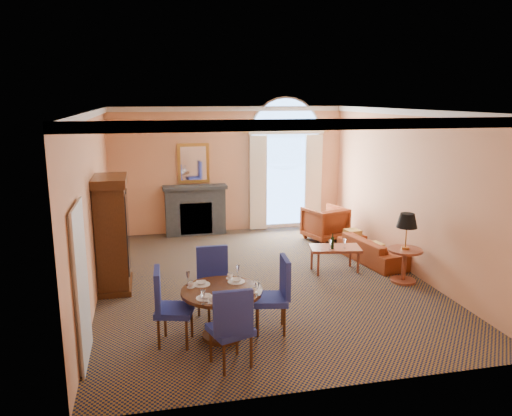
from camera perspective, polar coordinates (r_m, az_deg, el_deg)
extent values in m
plane|color=#101834|center=(9.68, 0.65, -8.17)|extent=(7.50, 7.50, 0.00)
cube|color=#E79E6E|center=(12.86, -3.15, 4.38)|extent=(6.00, 0.04, 3.20)
cube|color=#E79E6E|center=(9.05, -18.16, 0.29)|extent=(0.04, 7.50, 3.20)
cube|color=#E79E6E|center=(10.33, 17.10, 1.82)|extent=(0.04, 7.50, 3.20)
cube|color=silver|center=(9.06, 0.70, 11.13)|extent=(6.00, 7.50, 0.04)
cube|color=silver|center=(9.06, 0.70, 10.75)|extent=(6.00, 7.50, 0.12)
cube|color=silver|center=(6.91, -19.32, -8.48)|extent=(0.08, 0.90, 2.06)
cube|color=#3A4044|center=(12.74, -6.95, -0.35)|extent=(1.50, 0.40, 1.20)
cube|color=#3A4044|center=(12.58, -7.01, 2.46)|extent=(1.60, 0.46, 0.08)
cube|color=gold|center=(12.69, -7.17, 5.10)|extent=(0.80, 0.04, 1.00)
cube|color=white|center=(12.67, -7.16, 5.09)|extent=(0.64, 0.02, 0.84)
cube|color=silver|center=(13.22, 3.31, 3.07)|extent=(1.90, 0.04, 2.50)
cube|color=#86AEE1|center=(13.21, 3.33, 3.06)|extent=(1.70, 0.02, 2.30)
cylinder|color=silver|center=(13.08, 3.38, 8.48)|extent=(1.90, 0.04, 1.90)
cube|color=silver|center=(12.93, 0.25, 2.87)|extent=(0.45, 0.06, 2.45)
cube|color=silver|center=(13.33, 6.56, 3.08)|extent=(0.45, 0.06, 2.45)
cube|color=silver|center=(12.95, 3.54, 9.10)|extent=(2.00, 0.08, 0.30)
cube|color=#391D0D|center=(9.35, -16.08, -3.26)|extent=(0.53, 0.96, 1.91)
cube|color=#391D0D|center=(9.13, -16.47, 3.00)|extent=(0.59, 1.05, 0.15)
cube|color=#391D0D|center=(9.63, -15.75, -8.48)|extent=(0.59, 1.05, 0.10)
cylinder|color=#391D0D|center=(7.24, -3.95, -9.49)|extent=(1.17, 1.17, 0.05)
cylinder|color=#391D0D|center=(7.39, -3.90, -12.14)|extent=(0.16, 0.16, 0.69)
cylinder|color=#391D0D|center=(7.52, -3.87, -14.31)|extent=(0.58, 0.58, 0.06)
cylinder|color=white|center=(7.51, -2.26, -8.39)|extent=(0.26, 0.26, 0.01)
imported|color=white|center=(7.50, -2.26, -8.22)|extent=(0.15, 0.15, 0.04)
imported|color=white|center=(7.63, -3.00, -7.76)|extent=(0.09, 0.09, 0.07)
cylinder|color=white|center=(7.44, -6.27, -8.66)|extent=(0.26, 0.26, 0.01)
imported|color=white|center=(7.43, -6.28, -8.49)|extent=(0.15, 0.15, 0.04)
imported|color=white|center=(7.35, -7.48, -8.68)|extent=(0.09, 0.09, 0.07)
cylinder|color=white|center=(6.96, -5.78, -10.20)|extent=(0.26, 0.26, 0.01)
imported|color=white|center=(6.95, -5.79, -10.01)|extent=(0.15, 0.15, 0.04)
imported|color=white|center=(6.80, -5.03, -10.39)|extent=(0.09, 0.09, 0.07)
cylinder|color=white|center=(7.03, -1.48, -9.89)|extent=(0.26, 0.26, 0.01)
imported|color=white|center=(7.02, -1.48, -9.70)|extent=(0.15, 0.15, 0.04)
imported|color=white|center=(7.11, -0.31, -9.30)|extent=(0.09, 0.09, 0.07)
cube|color=navy|center=(7.94, -4.74, -9.13)|extent=(0.62, 0.62, 0.09)
cube|color=navy|center=(8.04, -5.03, -6.39)|extent=(0.50, 0.08, 0.60)
cylinder|color=#391D0D|center=(8.28, -4.05, -10.20)|extent=(0.04, 0.04, 0.46)
cylinder|color=#391D0D|center=(8.13, -6.56, -10.69)|extent=(0.04, 0.04, 0.46)
cylinder|color=#391D0D|center=(7.96, -2.80, -11.15)|extent=(0.04, 0.04, 0.46)
cylinder|color=#391D0D|center=(7.80, -5.40, -11.69)|extent=(0.04, 0.04, 0.46)
cube|color=navy|center=(6.62, -2.93, -13.71)|extent=(0.63, 0.63, 0.09)
cube|color=navy|center=(6.28, -2.62, -11.95)|extent=(0.50, 0.08, 0.60)
cylinder|color=#391D0D|center=(6.51, -3.67, -16.88)|extent=(0.04, 0.04, 0.46)
cylinder|color=#391D0D|center=(6.67, -0.55, -16.08)|extent=(0.04, 0.04, 0.46)
cylinder|color=#391D0D|center=(6.82, -5.19, -15.45)|extent=(0.04, 0.04, 0.46)
cylinder|color=#391D0D|center=(6.98, -2.19, -14.74)|extent=(0.04, 0.04, 0.46)
cube|color=navy|center=(7.51, 1.66, -10.40)|extent=(0.58, 0.58, 0.09)
cube|color=navy|center=(7.46, 3.35, -7.88)|extent=(0.11, 0.50, 0.60)
cylinder|color=#391D0D|center=(7.45, 3.27, -12.87)|extent=(0.04, 0.04, 0.46)
cylinder|color=#391D0D|center=(7.81, 3.02, -11.64)|extent=(0.04, 0.04, 0.46)
cylinder|color=#391D0D|center=(7.43, 0.19, -12.93)|extent=(0.04, 0.04, 0.46)
cylinder|color=#391D0D|center=(7.79, 0.10, -11.69)|extent=(0.04, 0.04, 0.46)
cube|color=navy|center=(7.24, -9.25, -11.48)|extent=(0.61, 0.61, 0.09)
cube|color=navy|center=(7.09, -11.19, -9.21)|extent=(0.10, 0.50, 0.60)
cylinder|color=#391D0D|center=(7.56, -10.34, -12.68)|extent=(0.04, 0.04, 0.46)
cylinder|color=#391D0D|center=(7.22, -11.06, -13.98)|extent=(0.04, 0.04, 0.46)
cylinder|color=#391D0D|center=(7.48, -7.36, -12.85)|extent=(0.04, 0.04, 0.46)
cylinder|color=#391D0D|center=(7.14, -7.93, -14.18)|extent=(0.04, 0.04, 0.46)
imported|color=#913C1A|center=(10.91, 13.19, -4.68)|extent=(0.99, 1.85, 0.51)
imported|color=#913C1A|center=(12.30, 7.87, -1.75)|extent=(1.12, 1.14, 0.83)
cube|color=brown|center=(10.11, 9.03, -4.58)|extent=(1.07, 0.72, 0.05)
cylinder|color=brown|center=(9.87, 7.13, -6.50)|extent=(0.05, 0.05, 0.44)
cylinder|color=brown|center=(10.17, 11.60, -6.08)|extent=(0.05, 0.05, 0.44)
cylinder|color=brown|center=(10.22, 6.39, -5.80)|extent=(0.05, 0.05, 0.44)
cylinder|color=brown|center=(10.52, 10.72, -5.42)|extent=(0.05, 0.05, 0.44)
cylinder|color=brown|center=(9.78, 16.67, -4.63)|extent=(0.65, 0.65, 0.04)
cylinder|color=brown|center=(9.88, 16.56, -6.42)|extent=(0.09, 0.09, 0.60)
cylinder|color=brown|center=(9.97, 16.46, -7.95)|extent=(0.47, 0.47, 0.04)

